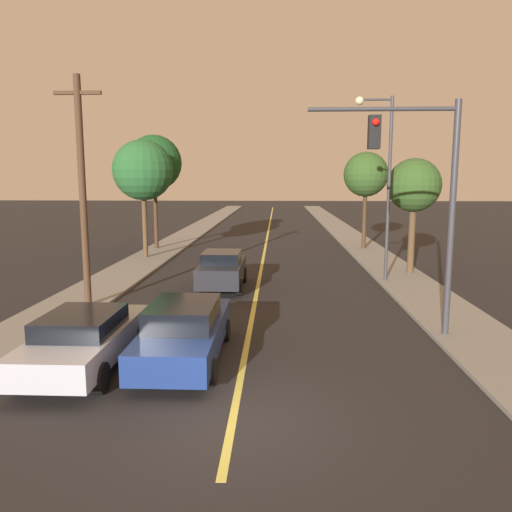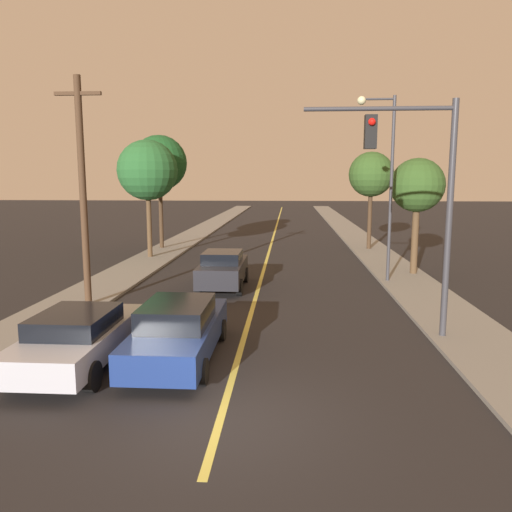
{
  "view_description": "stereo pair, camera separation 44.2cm",
  "coord_description": "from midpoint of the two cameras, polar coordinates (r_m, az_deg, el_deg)",
  "views": [
    {
      "loc": [
        0.83,
        -8.82,
        4.49
      ],
      "look_at": [
        0.0,
        10.07,
        1.6
      ],
      "focal_mm": 35.0,
      "sensor_mm": 36.0,
      "label": 1
    },
    {
      "loc": [
        1.27,
        -8.8,
        4.49
      ],
      "look_at": [
        0.0,
        10.07,
        1.6
      ],
      "focal_mm": 35.0,
      "sensor_mm": 36.0,
      "label": 2
    }
  ],
  "objects": [
    {
      "name": "car_outer_lane_front",
      "position": [
        12.85,
        -19.94,
        -8.82
      ],
      "size": [
        1.97,
        4.72,
        1.4
      ],
      "color": "#A5A8B2",
      "rests_on": "ground"
    },
    {
      "name": "tree_right_far",
      "position": [
        32.62,
        12.05,
        9.06
      ],
      "size": [
        2.81,
        2.81,
        6.13
      ],
      "color": "#3D2B1C",
      "rests_on": "ground"
    },
    {
      "name": "streetlamp_right",
      "position": [
        22.28,
        13.62,
        9.94
      ],
      "size": [
        1.62,
        0.36,
        7.86
      ],
      "color": "#333338",
      "rests_on": "ground"
    },
    {
      "name": "car_near_lane_front",
      "position": [
        12.72,
        -9.12,
        -8.43
      ],
      "size": [
        1.92,
        5.0,
        1.52
      ],
      "color": "navy",
      "rests_on": "ground"
    },
    {
      "name": "road_surface",
      "position": [
        45.05,
        1.16,
        2.98
      ],
      "size": [
        10.5,
        80.0,
        0.01
      ],
      "color": "black",
      "rests_on": "ground"
    },
    {
      "name": "tree_left_near",
      "position": [
        32.81,
        -11.95,
        10.35
      ],
      "size": [
        3.49,
        3.49,
        7.19
      ],
      "color": "#3D2B1C",
      "rests_on": "ground"
    },
    {
      "name": "utility_pole_left",
      "position": [
        18.23,
        -19.89,
        7.26
      ],
      "size": [
        1.6,
        0.24,
        7.83
      ],
      "color": "#422D1E",
      "rests_on": "ground"
    },
    {
      "name": "ground_plane",
      "position": [
        9.95,
        -4.01,
        -18.17
      ],
      "size": [
        200.0,
        200.0,
        0.0
      ],
      "primitive_type": "plane",
      "color": "black"
    },
    {
      "name": "tree_right_near",
      "position": [
        24.45,
        17.11,
        7.64
      ],
      "size": [
        2.48,
        2.48,
        5.38
      ],
      "color": "#4C3823",
      "rests_on": "ground"
    },
    {
      "name": "car_near_lane_second",
      "position": [
        20.75,
        -4.5,
        -1.53
      ],
      "size": [
        1.85,
        4.2,
        1.58
      ],
      "color": "black",
      "rests_on": "ground"
    },
    {
      "name": "tree_left_far",
      "position": [
        29.01,
        -13.23,
        9.5
      ],
      "size": [
        3.38,
        3.38,
        6.6
      ],
      "color": "#4C3823",
      "rests_on": "ground"
    },
    {
      "name": "traffic_signal_mast",
      "position": [
        14.51,
        17.58,
        8.19
      ],
      "size": [
        4.12,
        0.42,
        6.52
      ],
      "color": "#333338",
      "rests_on": "ground"
    },
    {
      "name": "sidewalk_right",
      "position": [
        45.36,
        9.41,
        2.97
      ],
      "size": [
        2.5,
        80.0,
        0.12
      ],
      "color": "gray",
      "rests_on": "ground"
    },
    {
      "name": "sidewalk_left",
      "position": [
        45.66,
        -7.03,
        3.06
      ],
      "size": [
        2.5,
        80.0,
        0.12
      ],
      "color": "gray",
      "rests_on": "ground"
    }
  ]
}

